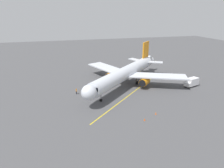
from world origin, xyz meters
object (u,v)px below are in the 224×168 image
airplane (126,73)px  safety_cone_nose_left (145,119)px  ground_crew_marshaller (76,91)px  ground_crew_wing_walker (137,78)px  safety_cone_nose_right (156,113)px  box_truck_near_nose (192,82)px

airplane → safety_cone_nose_left: (3.41, 21.34, -3.73)m
airplane → ground_crew_marshaller: airplane is taller
airplane → ground_crew_wing_walker: size_ratio=19.48×
airplane → safety_cone_nose_left: bearing=80.9°
ground_crew_wing_walker → safety_cone_nose_left: size_ratio=3.11×
airplane → safety_cone_nose_right: size_ratio=60.56×
ground_crew_marshaller → safety_cone_nose_left: ground_crew_marshaller is taller
ground_crew_wing_walker → box_truck_near_nose: 16.94m
airplane → ground_crew_marshaller: size_ratio=19.48×
box_truck_near_nose → safety_cone_nose_left: bearing=34.1°
box_truck_near_nose → safety_cone_nose_right: box_truck_near_nose is taller
safety_cone_nose_left → box_truck_near_nose: bearing=-145.9°
box_truck_near_nose → safety_cone_nose_left: 26.81m
ground_crew_wing_walker → safety_cone_nose_right: (5.05, 23.28, -0.61)m
ground_crew_wing_walker → safety_cone_nose_right: bearing=77.8°
ground_crew_marshaller → ground_crew_wing_walker: size_ratio=1.00×
airplane → ground_crew_wing_walker: airplane is taller
safety_cone_nose_left → ground_crew_marshaller: bearing=-57.0°
safety_cone_nose_left → safety_cone_nose_right: (-3.52, -1.79, 0.00)m
airplane → safety_cone_nose_left: 21.93m
airplane → safety_cone_nose_right: bearing=90.3°
airplane → safety_cone_nose_right: (-0.10, 19.55, -3.73)m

